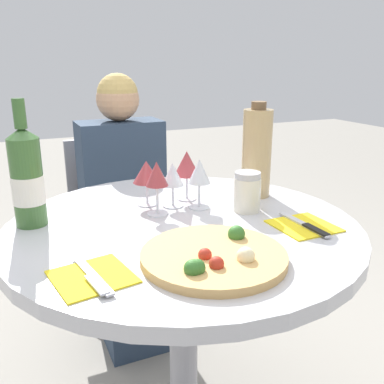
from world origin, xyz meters
TOP-DOWN VIEW (x-y plane):
  - dining_table at (0.00, 0.00)m, footprint 0.95×0.95m
  - chair_behind_diner at (0.04, 0.82)m, footprint 0.41×0.41m
  - seated_diner at (0.04, 0.68)m, footprint 0.35×0.40m
  - pizza_large at (-0.03, -0.24)m, footprint 0.32×0.32m
  - wine_bottle at (-0.37, 0.15)m, footprint 0.08×0.08m
  - tall_carafe at (0.31, 0.13)m, footprint 0.09×0.09m
  - sugar_shaker at (0.21, 0.01)m, footprint 0.08×0.08m
  - wine_glass_front_left at (-0.04, 0.09)m, footprint 0.06×0.06m
  - wine_glass_back_right at (0.09, 0.18)m, footprint 0.08×0.08m
  - wine_glass_back_left at (-0.04, 0.18)m, footprint 0.08×0.08m
  - wine_glass_front_right at (0.09, 0.09)m, footprint 0.07×0.07m
  - wine_glass_center at (0.03, 0.14)m, footprint 0.07×0.07m
  - place_setting_left at (-0.29, -0.21)m, footprint 0.17×0.19m
  - place_setting_right at (0.28, -0.16)m, footprint 0.15×0.19m

SIDE VIEW (x-z plane):
  - chair_behind_diner at x=0.04m, z-range -0.01..0.84m
  - seated_diner at x=0.04m, z-range -0.06..1.08m
  - dining_table at x=0.00m, z-range 0.24..1.02m
  - place_setting_left at x=-0.29m, z-range 0.77..0.78m
  - place_setting_right at x=0.28m, z-range 0.77..0.78m
  - pizza_large at x=-0.03m, z-range 0.76..0.81m
  - sugar_shaker at x=0.21m, z-range 0.77..0.89m
  - wine_glass_center at x=0.03m, z-range 0.80..0.94m
  - wine_glass_back_left at x=-0.04m, z-range 0.81..0.94m
  - wine_glass_front_right at x=0.09m, z-range 0.81..0.96m
  - wine_glass_back_right at x=0.09m, z-range 0.81..0.96m
  - wine_glass_front_left at x=-0.04m, z-range 0.81..0.96m
  - wine_bottle at x=-0.37m, z-range 0.74..1.07m
  - tall_carafe at x=0.31m, z-range 0.77..1.06m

